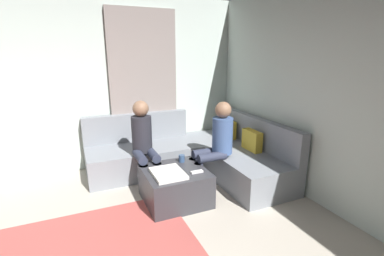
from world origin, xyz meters
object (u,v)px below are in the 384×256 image
(game_remote, at_px, (197,172))
(person_on_couch_back, at_px, (216,142))
(person_on_couch_side, at_px, (144,141))
(ottoman, at_px, (175,186))
(sectional_couch, at_px, (195,154))
(coffee_mug, at_px, (182,158))

(game_remote, relative_size, person_on_couch_back, 0.12)
(person_on_couch_side, bearing_deg, game_remote, 120.16)
(ottoman, relative_size, game_remote, 5.07)
(ottoman, distance_m, game_remote, 0.36)
(ottoman, bearing_deg, sectional_couch, 140.59)
(sectional_couch, height_order, game_remote, sectional_couch)
(ottoman, distance_m, person_on_couch_back, 0.82)
(sectional_couch, height_order, person_on_couch_back, person_on_couch_back)
(game_remote, bearing_deg, person_on_couch_back, 127.87)
(coffee_mug, distance_m, game_remote, 0.40)
(sectional_couch, distance_m, person_on_couch_side, 0.93)
(coffee_mug, bearing_deg, person_on_couch_side, -132.38)
(game_remote, distance_m, person_on_couch_side, 0.92)
(sectional_couch, height_order, ottoman, sectional_couch)
(person_on_couch_back, height_order, person_on_couch_side, same)
(ottoman, xyz_separation_m, game_remote, (0.18, 0.22, 0.22))
(coffee_mug, xyz_separation_m, person_on_couch_back, (0.05, 0.48, 0.19))
(coffee_mug, bearing_deg, ottoman, -39.29)
(sectional_couch, xyz_separation_m, game_remote, (0.92, -0.39, 0.15))
(ottoman, xyz_separation_m, coffee_mug, (-0.22, 0.18, 0.26))
(game_remote, relative_size, person_on_couch_side, 0.12)
(coffee_mug, height_order, person_on_couch_back, person_on_couch_back)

